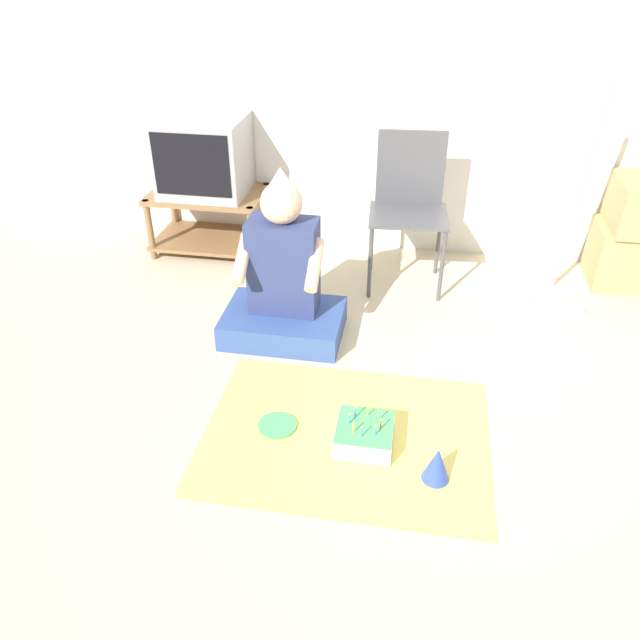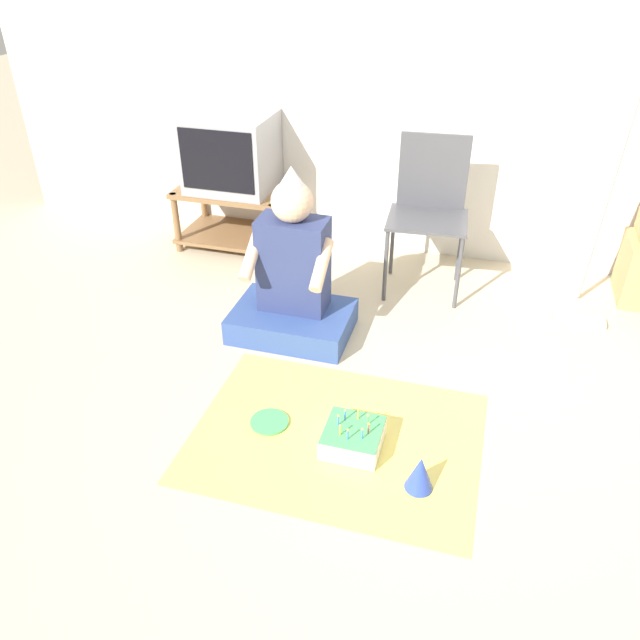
% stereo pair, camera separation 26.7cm
% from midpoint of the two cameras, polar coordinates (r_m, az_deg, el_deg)
% --- Properties ---
extents(ground_plane, '(16.00, 16.00, 0.00)m').
position_cam_midpoint_polar(ground_plane, '(2.64, 10.18, -14.04)').
color(ground_plane, beige).
extents(wall_back, '(6.40, 0.06, 2.55)m').
position_cam_midpoint_polar(wall_back, '(3.97, 16.42, 22.50)').
color(wall_back, white).
rests_on(wall_back, ground_plane).
extents(tv_stand, '(0.75, 0.48, 0.41)m').
position_cam_midpoint_polar(tv_stand, '(4.28, -5.93, 9.84)').
color(tv_stand, olive).
rests_on(tv_stand, ground_plane).
extents(tv, '(0.54, 0.46, 0.48)m').
position_cam_midpoint_polar(tv, '(4.15, -6.25, 14.97)').
color(tv, '#99999E').
rests_on(tv, tv_stand).
extents(folding_chair, '(0.48, 0.41, 0.90)m').
position_cam_midpoint_polar(folding_chair, '(3.72, 12.06, 10.38)').
color(folding_chair, '#4C4C51').
rests_on(folding_chair, ground_plane).
extents(dust_mop, '(0.28, 0.31, 1.33)m').
position_cam_midpoint_polar(dust_mop, '(3.71, 25.73, 5.52)').
color(dust_mop, '#B2ADA3').
rests_on(dust_mop, ground_plane).
extents(person_seated, '(0.63, 0.45, 0.92)m').
position_cam_midpoint_polar(person_seated, '(3.27, -0.19, 3.33)').
color(person_seated, '#334C8C').
rests_on(person_seated, ground_plane).
extents(party_cloth, '(1.24, 0.93, 0.01)m').
position_cam_midpoint_polar(party_cloth, '(2.77, 4.29, -10.68)').
color(party_cloth, '#EAD666').
rests_on(party_cloth, ground_plane).
extents(birthday_cake, '(0.24, 0.24, 0.15)m').
position_cam_midpoint_polar(birthday_cake, '(2.69, 5.90, -10.74)').
color(birthday_cake, white).
rests_on(birthday_cake, party_cloth).
extents(party_hat_blue, '(0.11, 0.11, 0.16)m').
position_cam_midpoint_polar(party_hat_blue, '(2.55, 12.19, -13.64)').
color(party_hat_blue, blue).
rests_on(party_hat_blue, party_cloth).
extents(paper_plate, '(0.17, 0.17, 0.01)m').
position_cam_midpoint_polar(paper_plate, '(2.82, -1.92, -9.38)').
color(paper_plate, '#4CB266').
rests_on(paper_plate, party_cloth).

